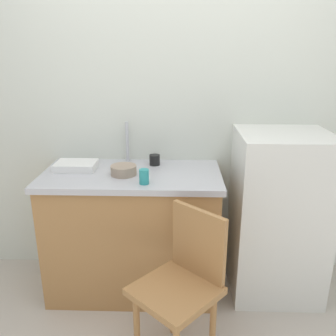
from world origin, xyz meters
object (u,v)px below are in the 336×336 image
at_px(refrigerator, 277,215).
at_px(terracotta_bowl, 124,170).
at_px(cup_teal, 144,177).
at_px(cup_black, 155,160).
at_px(dish_tray, 76,166).
at_px(chair, 183,282).

relative_size(refrigerator, terracotta_bowl, 6.87).
height_order(refrigerator, cup_teal, refrigerator).
relative_size(cup_teal, cup_black, 1.24).
relative_size(dish_tray, cup_teal, 2.96).
xyz_separation_m(refrigerator, cup_black, (-0.88, 0.15, 0.35)).
xyz_separation_m(refrigerator, cup_teal, (-0.91, -0.23, 0.36)).
relative_size(chair, cup_teal, 9.42).
bearing_deg(refrigerator, cup_black, 170.07).
xyz_separation_m(chair, terracotta_bowl, (-0.40, 0.59, 0.44)).
distance_m(cup_teal, cup_black, 0.38).
xyz_separation_m(terracotta_bowl, cup_black, (0.19, 0.22, 0.01)).
distance_m(terracotta_bowl, cup_black, 0.29).
xyz_separation_m(dish_tray, terracotta_bowl, (0.35, -0.11, 0.01)).
relative_size(refrigerator, dish_tray, 4.22).
relative_size(dish_tray, terracotta_bowl, 1.63).
distance_m(refrigerator, chair, 0.94).
height_order(terracotta_bowl, cup_teal, cup_teal).
bearing_deg(cup_teal, cup_black, 84.10).
distance_m(chair, cup_teal, 0.67).
bearing_deg(terracotta_bowl, chair, -55.97).
bearing_deg(chair, dish_tray, 179.71).
height_order(dish_tray, cup_teal, cup_teal).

